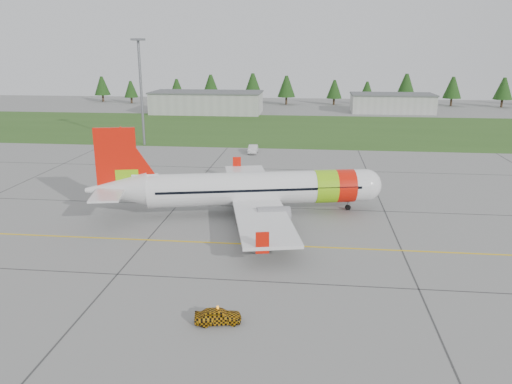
# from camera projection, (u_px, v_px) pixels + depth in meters

# --- Properties ---
(ground) EXTENTS (320.00, 320.00, 0.00)m
(ground) POSITION_uv_depth(u_px,v_px,m) (294.00, 283.00, 40.86)
(ground) COLOR gray
(ground) RESTS_ON ground
(aircraft) EXTENTS (33.61, 31.51, 10.30)m
(aircraft) POSITION_uv_depth(u_px,v_px,m) (252.00, 189.00, 57.43)
(aircraft) COLOR silver
(aircraft) RESTS_ON ground
(follow_me_car) EXTENTS (1.36, 1.52, 3.28)m
(follow_me_car) POSITION_uv_depth(u_px,v_px,m) (218.00, 302.00, 34.48)
(follow_me_car) COLOR orange
(follow_me_car) RESTS_ON ground
(service_van) EXTENTS (1.60, 1.52, 4.51)m
(service_van) POSITION_uv_depth(u_px,v_px,m) (253.00, 141.00, 91.30)
(service_van) COLOR silver
(service_van) RESTS_ON ground
(grass_strip) EXTENTS (320.00, 50.00, 0.03)m
(grass_strip) POSITION_uv_depth(u_px,v_px,m) (307.00, 129.00, 119.18)
(grass_strip) COLOR #30561E
(grass_strip) RESTS_ON ground
(taxi_guideline) EXTENTS (120.00, 0.25, 0.02)m
(taxi_guideline) POSITION_uv_depth(u_px,v_px,m) (297.00, 246.00, 48.50)
(taxi_guideline) COLOR gold
(taxi_guideline) RESTS_ON ground
(hangar_west) EXTENTS (32.00, 14.00, 6.00)m
(hangar_west) POSITION_uv_depth(u_px,v_px,m) (207.00, 103.00, 148.29)
(hangar_west) COLOR #A8A8A3
(hangar_west) RESTS_ON ground
(hangar_east) EXTENTS (24.00, 12.00, 5.20)m
(hangar_east) POSITION_uv_depth(u_px,v_px,m) (392.00, 104.00, 150.20)
(hangar_east) COLOR #A8A8A3
(hangar_east) RESTS_ON ground
(floodlight_mast) EXTENTS (0.50, 0.50, 20.00)m
(floodlight_mast) POSITION_uv_depth(u_px,v_px,m) (141.00, 94.00, 96.90)
(floodlight_mast) COLOR slate
(floodlight_mast) RESTS_ON ground
(treeline) EXTENTS (160.00, 8.00, 10.00)m
(treeline) POSITION_uv_depth(u_px,v_px,m) (309.00, 90.00, 171.30)
(treeline) COLOR #1C3F14
(treeline) RESTS_ON ground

